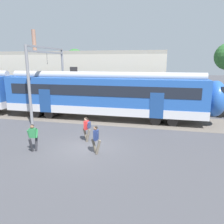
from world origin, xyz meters
TOP-DOWN VIEW (x-y plane):
  - ground_plane at (0.00, 0.00)m, footprint 160.00×160.00m
  - track_bed at (-11.90, 7.01)m, footprint 80.00×4.40m
  - pedestrian_green at (-2.86, -1.20)m, footprint 0.53×0.65m
  - pedestrian_red at (-0.32, 1.04)m, footprint 0.63×0.57m
  - pedestrian_navy at (0.85, -0.72)m, footprint 0.65×0.53m
  - catenary_gantry at (-6.21, 7.01)m, footprint 0.24×6.64m
  - background_building at (-5.78, 14.49)m, footprint 21.00×5.00m
  - street_tree_left at (-8.35, 18.94)m, footprint 2.85×2.85m

SIDE VIEW (x-z plane):
  - ground_plane at x=0.00m, z-range 0.00..0.00m
  - track_bed at x=-11.90m, z-range 0.00..0.01m
  - pedestrian_navy at x=0.85m, z-range 0.13..1.80m
  - pedestrian_green at x=-2.86m, z-range 0.16..1.82m
  - pedestrian_red at x=-0.32m, z-range 0.16..1.82m
  - background_building at x=-5.78m, z-range -1.39..7.81m
  - catenary_gantry at x=-6.21m, z-range 1.05..7.58m
  - street_tree_left at x=-8.35m, z-range 2.02..9.04m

